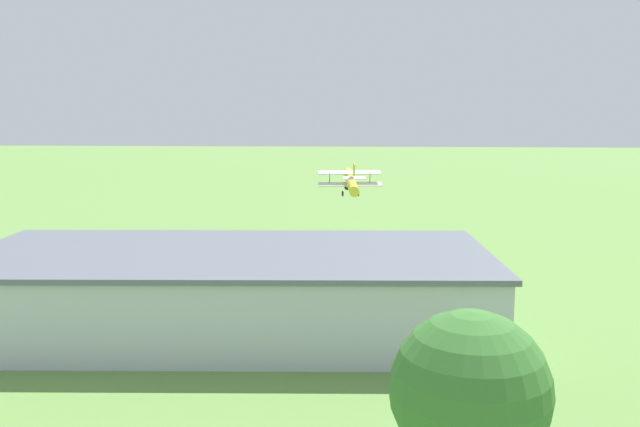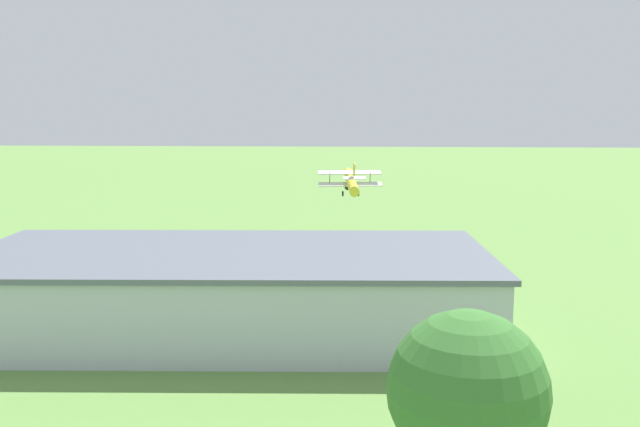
# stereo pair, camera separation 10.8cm
# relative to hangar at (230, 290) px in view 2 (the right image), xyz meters

# --- Properties ---
(ground_plane) EXTENTS (400.00, 400.00, 0.00)m
(ground_plane) POSITION_rel_hangar_xyz_m (-0.93, -33.01, -2.76)
(ground_plane) COLOR #608C42
(hangar) EXTENTS (35.82, 17.64, 5.51)m
(hangar) POSITION_rel_hangar_xyz_m (0.00, 0.00, 0.00)
(hangar) COLOR #B7BCC6
(hangar) RESTS_ON ground_plane
(biplane) EXTENTS (7.89, 7.93, 4.37)m
(biplane) POSITION_rel_hangar_xyz_m (-7.62, -36.22, 3.73)
(biplane) COLOR yellow
(car_white) EXTENTS (2.66, 4.41, 1.67)m
(car_white) POSITION_rel_hangar_xyz_m (-15.86, -15.66, -1.90)
(car_white) COLOR white
(car_white) RESTS_ON ground_plane
(car_grey) EXTENTS (2.20, 4.71, 1.58)m
(car_grey) POSITION_rel_hangar_xyz_m (17.09, -13.48, -1.94)
(car_grey) COLOR slate
(car_grey) RESTS_ON ground_plane
(car_orange) EXTENTS (1.96, 4.42, 1.51)m
(car_orange) POSITION_rel_hangar_xyz_m (22.76, -13.79, -1.97)
(car_orange) COLOR orange
(car_orange) RESTS_ON ground_plane
(person_at_fence_line) EXTENTS (0.38, 0.38, 1.74)m
(person_at_fence_line) POSITION_rel_hangar_xyz_m (14.77, -17.43, -1.89)
(person_at_fence_line) COLOR orange
(person_at_fence_line) RESTS_ON ground_plane
(person_crossing_taxiway) EXTENTS (0.54, 0.54, 1.56)m
(person_crossing_taxiway) POSITION_rel_hangar_xyz_m (-6.91, -20.35, -1.99)
(person_crossing_taxiway) COLOR navy
(person_crossing_taxiway) RESTS_ON ground_plane
(person_watching_takeoff) EXTENTS (0.53, 0.53, 1.52)m
(person_watching_takeoff) POSITION_rel_hangar_xyz_m (-14.27, -12.84, -2.01)
(person_watching_takeoff) COLOR beige
(person_watching_takeoff) RESTS_ON ground_plane
(tree_behind_hangar_right) EXTENTS (4.90, 4.90, 9.06)m
(tree_behind_hangar_right) POSITION_rel_hangar_xyz_m (-12.17, 24.87, 3.76)
(tree_behind_hangar_right) COLOR brown
(tree_behind_hangar_right) RESTS_ON ground_plane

